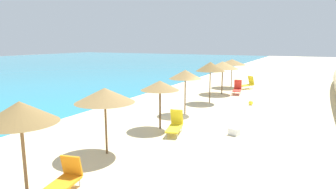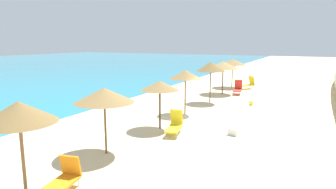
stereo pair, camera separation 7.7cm
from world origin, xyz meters
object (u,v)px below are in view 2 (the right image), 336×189
beach_umbrella_4 (185,74)px  beach_umbrella_7 (233,62)px  cooler_box (234,132)px  beach_umbrella_5 (211,67)px  lounge_chair_2 (238,88)px  lounge_chair_0 (63,179)px  beach_ball (251,103)px  beach_umbrella_3 (160,86)px  beach_umbrella_2 (104,95)px  beach_umbrella_6 (223,65)px  lounge_chair_1 (248,84)px  beach_umbrella_1 (19,112)px  lounge_chair_4 (175,125)px

beach_umbrella_4 → beach_umbrella_7: (11.76, 0.19, 0.01)m
beach_umbrella_7 → cooler_box: (-14.55, -3.90, -2.26)m
beach_umbrella_5 → lounge_chair_2: (4.36, -0.96, -2.12)m
lounge_chair_0 → beach_ball: size_ratio=4.58×
beach_umbrella_3 → beach_umbrella_4: beach_umbrella_4 is taller
beach_umbrella_2 → beach_umbrella_6: bearing=-0.7°
beach_umbrella_6 → beach_umbrella_4: bearing=-180.0°
beach_umbrella_5 → lounge_chair_1: bearing=-8.6°
beach_umbrella_6 → lounge_chair_2: beach_umbrella_6 is taller
cooler_box → lounge_chair_2: bearing=12.7°
beach_umbrella_1 → beach_ball: beach_umbrella_1 is taller
beach_umbrella_6 → lounge_chair_4: beach_umbrella_6 is taller
lounge_chair_1 → beach_umbrella_3: bearing=118.2°
beach_umbrella_1 → beach_umbrella_5: 15.00m
lounge_chair_2 → cooler_box: lounge_chair_2 is taller
beach_umbrella_6 → beach_umbrella_7: size_ratio=1.01×
beach_umbrella_1 → cooler_box: size_ratio=5.94×
beach_umbrella_3 → beach_umbrella_6: bearing=0.4°
lounge_chair_1 → beach_ball: lounge_chair_1 is taller
beach_umbrella_5 → lounge_chair_2: bearing=-12.5°
beach_umbrella_7 → lounge_chair_2: 4.23m
beach_umbrella_5 → lounge_chair_1: size_ratio=1.81×
lounge_chair_2 → cooler_box: (-11.07, -2.49, -0.32)m
beach_umbrella_6 → lounge_chair_4: (-11.70, -1.11, -1.99)m
lounge_chair_1 → lounge_chair_2: bearing=120.0°
cooler_box → beach_ball: bearing=4.9°
beach_umbrella_4 → lounge_chair_2: 8.59m
beach_umbrella_4 → beach_umbrella_5: size_ratio=0.92×
beach_umbrella_5 → beach_ball: 3.78m
lounge_chair_4 → beach_umbrella_6: bearing=-98.6°
beach_umbrella_2 → lounge_chair_4: 4.24m
lounge_chair_0 → beach_umbrella_6: bearing=-100.3°
beach_umbrella_4 → lounge_chair_1: (11.47, -1.40, -1.93)m
lounge_chair_1 → beach_umbrella_4: bearing=116.3°
beach_umbrella_1 → beach_umbrella_2: 3.73m
beach_ball → lounge_chair_4: bearing=166.2°
beach_umbrella_7 → cooler_box: beach_umbrella_7 is taller
beach_umbrella_6 → lounge_chair_0: (-18.20, -0.58, -2.02)m
beach_umbrella_1 → beach_umbrella_4: size_ratio=1.04×
beach_ball → cooler_box: 7.18m
beach_umbrella_2 → lounge_chair_4: bearing=-20.0°
beach_umbrella_3 → lounge_chair_0: 7.16m
beach_umbrella_5 → beach_umbrella_1: bearing=178.8°
beach_umbrella_6 → beach_umbrella_7: bearing=2.8°
beach_umbrella_6 → lounge_chair_0: size_ratio=1.93×
cooler_box → beach_umbrella_3: bearing=99.3°
lounge_chair_4 → lounge_chair_2: bearing=-104.5°
beach_umbrella_1 → beach_umbrella_4: 11.07m
lounge_chair_1 → cooler_box: bearing=132.5°
beach_umbrella_4 → beach_umbrella_6: (7.91, 0.00, -0.01)m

